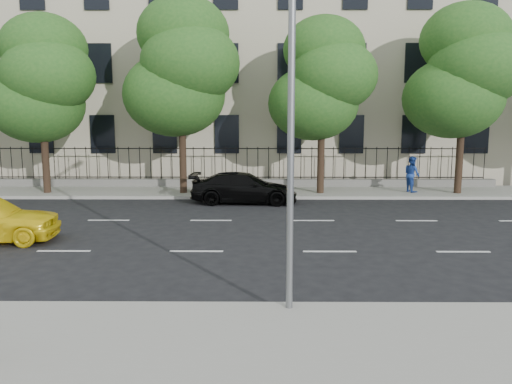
% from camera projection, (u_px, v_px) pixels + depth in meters
% --- Properties ---
extents(ground, '(120.00, 120.00, 0.00)m').
position_uv_depth(ground, '(184.00, 278.00, 12.50)').
color(ground, black).
rests_on(ground, ground).
extents(near_sidewalk, '(60.00, 4.00, 0.15)m').
position_uv_depth(near_sidewalk, '(149.00, 349.00, 8.53)').
color(near_sidewalk, gray).
rests_on(near_sidewalk, ground).
extents(far_sidewalk, '(60.00, 4.00, 0.15)m').
position_uv_depth(far_sidewalk, '(224.00, 192.00, 26.33)').
color(far_sidewalk, gray).
rests_on(far_sidewalk, ground).
extents(lane_markings, '(49.60, 4.62, 0.01)m').
position_uv_depth(lane_markings, '(205.00, 234.00, 17.19)').
color(lane_markings, silver).
rests_on(lane_markings, ground).
extents(masonry_building, '(34.60, 12.11, 18.50)m').
position_uv_depth(masonry_building, '(232.00, 42.00, 33.84)').
color(masonry_building, '#BBAB94').
rests_on(masonry_building, ground).
extents(iron_fence, '(30.00, 0.50, 2.20)m').
position_uv_depth(iron_fence, '(226.00, 177.00, 27.92)').
color(iron_fence, slate).
rests_on(iron_fence, far_sidewalk).
extents(street_light, '(0.25, 3.32, 8.05)m').
position_uv_depth(street_light, '(290.00, 59.00, 9.96)').
color(street_light, slate).
rests_on(street_light, near_sidewalk).
extents(tree_b, '(5.53, 5.12, 8.97)m').
position_uv_depth(tree_b, '(43.00, 79.00, 24.90)').
color(tree_b, '#382619').
rests_on(tree_b, far_sidewalk).
extents(tree_c, '(5.89, 5.50, 9.80)m').
position_uv_depth(tree_c, '(182.00, 68.00, 24.76)').
color(tree_c, '#382619').
rests_on(tree_c, far_sidewalk).
extents(tree_d, '(5.34, 4.94, 8.84)m').
position_uv_depth(tree_d, '(323.00, 79.00, 24.80)').
color(tree_d, '#382619').
rests_on(tree_d, far_sidewalk).
extents(tree_e, '(5.71, 5.31, 9.46)m').
position_uv_depth(tree_e, '(464.00, 72.00, 24.70)').
color(tree_e, '#382619').
rests_on(tree_e, far_sidewalk).
extents(black_sedan, '(5.01, 2.20, 1.43)m').
position_uv_depth(black_sedan, '(244.00, 188.00, 23.24)').
color(black_sedan, black).
rests_on(black_sedan, ground).
extents(pedestrian_far, '(0.92, 1.06, 1.85)m').
position_uv_depth(pedestrian_far, '(412.00, 174.00, 25.67)').
color(pedestrian_far, navy).
rests_on(pedestrian_far, far_sidewalk).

